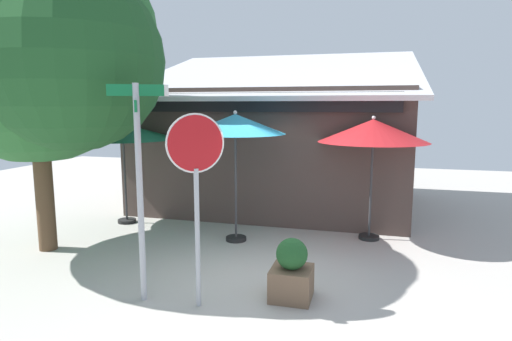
% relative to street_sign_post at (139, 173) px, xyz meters
% --- Properties ---
extents(ground_plane, '(28.00, 28.00, 0.10)m').
position_rel_street_sign_post_xyz_m(ground_plane, '(1.21, 1.48, -1.96)').
color(ground_plane, '#ADA8A0').
extents(cafe_building, '(7.65, 5.82, 4.61)m').
position_rel_street_sign_post_xyz_m(cafe_building, '(0.54, 6.89, -0.17)').
color(cafe_building, '#473833').
rests_on(cafe_building, ground).
extents(street_sign_post, '(0.75, 0.70, 3.18)m').
position_rel_street_sign_post_xyz_m(street_sign_post, '(0.00, 0.00, 0.00)').
color(street_sign_post, '#A8AAB2').
rests_on(street_sign_post, ground).
extents(stop_sign, '(0.66, 0.52, 2.77)m').
position_rel_street_sign_post_xyz_m(stop_sign, '(0.86, 0.03, 0.04)').
color(stop_sign, '#A8AAB2').
rests_on(stop_sign, ground).
extents(patio_umbrella_forest_green_left, '(2.58, 2.58, 2.51)m').
position_rel_street_sign_post_xyz_m(patio_umbrella_forest_green_left, '(-2.60, 3.72, 0.33)').
color(patio_umbrella_forest_green_left, black).
rests_on(patio_umbrella_forest_green_left, ground).
extents(patio_umbrella_teal_center, '(2.10, 2.10, 2.77)m').
position_rel_street_sign_post_xyz_m(patio_umbrella_teal_center, '(0.46, 3.06, 0.56)').
color(patio_umbrella_teal_center, black).
rests_on(patio_umbrella_teal_center, ground).
extents(patio_umbrella_crimson_right, '(2.31, 2.31, 2.66)m').
position_rel_street_sign_post_xyz_m(patio_umbrella_crimson_right, '(3.22, 3.91, 0.42)').
color(patio_umbrella_crimson_right, black).
rests_on(patio_umbrella_crimson_right, ground).
extents(shade_tree, '(5.16, 4.66, 6.44)m').
position_rel_street_sign_post_xyz_m(shade_tree, '(-2.74, 1.39, 2.08)').
color(shade_tree, brown).
rests_on(shade_tree, ground).
extents(sidewalk_planter, '(0.61, 0.61, 0.93)m').
position_rel_street_sign_post_xyz_m(sidewalk_planter, '(2.12, 0.61, -1.50)').
color(sidewalk_planter, brown).
rests_on(sidewalk_planter, ground).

